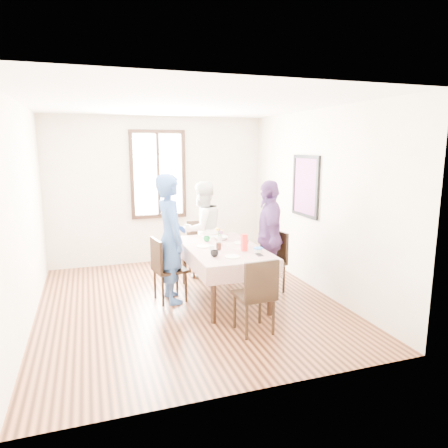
{
  "coord_description": "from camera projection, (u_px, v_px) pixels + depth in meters",
  "views": [
    {
      "loc": [
        -1.26,
        -5.3,
        2.16
      ],
      "look_at": [
        0.52,
        -0.04,
        1.1
      ],
      "focal_mm": 32.61,
      "sensor_mm": 36.0,
      "label": 1
    }
  ],
  "objects": [
    {
      "name": "mug_flag",
      "position": [
        245.0,
        243.0,
        5.75
      ],
      "size": [
        0.14,
        0.14,
        0.09
      ],
      "primitive_type": "imported",
      "rotation": [
        0.0,
        0.0,
        0.87
      ],
      "color": "red",
      "rests_on": "tablecloth"
    },
    {
      "name": "window_frame",
      "position": [
        158.0,
        175.0,
        7.5
      ],
      "size": [
        1.02,
        0.06,
        1.62
      ],
      "primitive_type": "cube",
      "color": "black",
      "rests_on": "back_wall"
    },
    {
      "name": "person_right",
      "position": [
        268.0,
        237.0,
        6.02
      ],
      "size": [
        0.71,
        1.07,
        1.69
      ],
      "primitive_type": "imported",
      "rotation": [
        0.0,
        0.0,
        -1.9
      ],
      "color": "#56336C",
      "rests_on": "ground"
    },
    {
      "name": "person_left",
      "position": [
        170.0,
        239.0,
        5.65
      ],
      "size": [
        0.47,
        0.68,
        1.8
      ],
      "primitive_type": "imported",
      "rotation": [
        0.0,
        0.0,
        1.63
      ],
      "color": "#2F5090",
      "rests_on": "ground"
    },
    {
      "name": "juice_carton",
      "position": [
        244.0,
        243.0,
        5.51
      ],
      "size": [
        0.07,
        0.07,
        0.23
      ],
      "primitive_type": "cube",
      "color": "red",
      "rests_on": "tablecloth"
    },
    {
      "name": "back_wall",
      "position": [
        159.0,
        191.0,
        7.57
      ],
      "size": [
        4.0,
        0.0,
        4.0
      ],
      "primitive_type": "plane",
      "rotation": [
        1.57,
        0.0,
        0.0
      ],
      "color": "beige",
      "rests_on": "ground"
    },
    {
      "name": "flower_vase",
      "position": [
        220.0,
        241.0,
        5.82
      ],
      "size": [
        0.07,
        0.07,
        0.14
      ],
      "primitive_type": "cylinder",
      "color": "silver",
      "rests_on": "tablecloth"
    },
    {
      "name": "smartphone",
      "position": [
        259.0,
        255.0,
        5.32
      ],
      "size": [
        0.07,
        0.14,
        0.01
      ],
      "primitive_type": "cube",
      "color": "black",
      "rests_on": "tablecloth"
    },
    {
      "name": "art_poster",
      "position": [
        306.0,
        186.0,
        6.34
      ],
      "size": [
        0.04,
        0.76,
        0.96
      ],
      "primitive_type": "cube",
      "color": "red",
      "rests_on": "right_wall"
    },
    {
      "name": "mug_green",
      "position": [
        207.0,
        239.0,
        6.07
      ],
      "size": [
        0.13,
        0.13,
        0.08
      ],
      "primitive_type": "imported",
      "rotation": [
        0.0,
        0.0,
        -0.4
      ],
      "color": "#0C7226",
      "rests_on": "tablecloth"
    },
    {
      "name": "chair_far",
      "position": [
        201.0,
        249.0,
        6.88
      ],
      "size": [
        0.44,
        0.44,
        0.91
      ],
      "primitive_type": "cube",
      "rotation": [
        0.0,
        0.0,
        3.09
      ],
      "color": "black",
      "rests_on": "ground"
    },
    {
      "name": "jam_jar",
      "position": [
        219.0,
        246.0,
        5.58
      ],
      "size": [
        0.07,
        0.07,
        0.1
      ],
      "primitive_type": "cylinder",
      "color": "black",
      "rests_on": "tablecloth"
    },
    {
      "name": "chair_left",
      "position": [
        170.0,
        269.0,
        5.73
      ],
      "size": [
        0.48,
        0.48,
        0.91
      ],
      "primitive_type": "cube",
      "rotation": [
        0.0,
        0.0,
        -1.41
      ],
      "color": "black",
      "rests_on": "ground"
    },
    {
      "name": "butter_lid",
      "position": [
        258.0,
        248.0,
        5.45
      ],
      "size": [
        0.12,
        0.12,
        0.01
      ],
      "primitive_type": "cylinder",
      "color": "blue",
      "rests_on": "butter_tub"
    },
    {
      "name": "person_far",
      "position": [
        202.0,
        229.0,
        6.8
      ],
      "size": [
        0.95,
        0.85,
        1.6
      ],
      "primitive_type": "imported",
      "rotation": [
        0.0,
        0.0,
        3.53
      ],
      "color": "white",
      "rests_on": "ground"
    },
    {
      "name": "ground",
      "position": [
        188.0,
        302.0,
        5.73
      ],
      "size": [
        4.5,
        4.5,
        0.0
      ],
      "primitive_type": "plane",
      "color": "black",
      "rests_on": "ground"
    },
    {
      "name": "mug_black",
      "position": [
        214.0,
        254.0,
        5.23
      ],
      "size": [
        0.13,
        0.13,
        0.08
      ],
      "primitive_type": "imported",
      "rotation": [
        0.0,
        0.0,
        -0.35
      ],
      "color": "black",
      "rests_on": "tablecloth"
    },
    {
      "name": "right_wall",
      "position": [
        316.0,
        201.0,
        6.11
      ],
      "size": [
        0.0,
        4.5,
        4.5
      ],
      "primitive_type": "plane",
      "rotation": [
        1.57,
        0.0,
        -1.57
      ],
      "color": "beige",
      "rests_on": "ground"
    },
    {
      "name": "tablecloth",
      "position": [
        223.0,
        247.0,
        5.76
      ],
      "size": [
        1.0,
        1.79,
        0.01
      ],
      "primitive_type": "cube",
      "color": "#520D09",
      "rests_on": "dining_table"
    },
    {
      "name": "drinking_glass",
      "position": [
        212.0,
        249.0,
        5.46
      ],
      "size": [
        0.07,
        0.07,
        0.09
      ],
      "primitive_type": "cylinder",
      "color": "silver",
      "rests_on": "tablecloth"
    },
    {
      "name": "chair_near",
      "position": [
        254.0,
        295.0,
        4.75
      ],
      "size": [
        0.45,
        0.45,
        0.91
      ],
      "primitive_type": "cube",
      "rotation": [
        0.0,
        0.0,
        0.06
      ],
      "color": "black",
      "rests_on": "ground"
    },
    {
      "name": "serving_bowl",
      "position": [
        220.0,
        238.0,
        6.19
      ],
      "size": [
        0.23,
        0.23,
        0.05
      ],
      "primitive_type": "imported",
      "rotation": [
        0.0,
        0.0,
        0.03
      ],
      "color": "white",
      "rests_on": "tablecloth"
    },
    {
      "name": "chair_right",
      "position": [
        268.0,
        262.0,
        6.1
      ],
      "size": [
        0.48,
        0.48,
        0.91
      ],
      "primitive_type": "cube",
      "rotation": [
        0.0,
        0.0,
        1.71
      ],
      "color": "black",
      "rests_on": "ground"
    },
    {
      "name": "window_pane",
      "position": [
        158.0,
        175.0,
        7.51
      ],
      "size": [
        0.9,
        0.02,
        1.5
      ],
      "primitive_type": "cube",
      "color": "white",
      "rests_on": "back_wall"
    },
    {
      "name": "plate_right",
      "position": [
        240.0,
        243.0,
        5.97
      ],
      "size": [
        0.2,
        0.2,
        0.01
      ],
      "primitive_type": "cylinder",
      "color": "white",
      "rests_on": "tablecloth"
    },
    {
      "name": "dining_table",
      "position": [
        223.0,
        273.0,
        5.83
      ],
      "size": [
        0.88,
        1.67,
        0.75
      ],
      "primitive_type": "cube",
      "color": "black",
      "rests_on": "ground"
    },
    {
      "name": "plate_near",
      "position": [
        232.0,
        257.0,
        5.22
      ],
      "size": [
        0.2,
        0.2,
        0.01
      ],
      "primitive_type": "cylinder",
      "color": "white",
      "rests_on": "tablecloth"
    },
    {
      "name": "plate_far",
      "position": [
        208.0,
        237.0,
        6.37
      ],
      "size": [
        0.2,
        0.2,
        0.01
      ],
      "primitive_type": "cylinder",
      "color": "white",
      "rests_on": "tablecloth"
    },
    {
      "name": "butter_tub",
      "position": [
        258.0,
        250.0,
        5.45
      ],
      "size": [
        0.1,
        0.1,
        0.05
      ],
      "primitive_type": "cylinder",
      "color": "white",
      "rests_on": "tablecloth"
    },
    {
      "name": "flower_bunch",
      "position": [
        220.0,
        233.0,
        5.8
      ],
      "size": [
        0.09,
        0.09,
        0.1
      ],
      "primitive_type": null,
      "color": "yellow",
      "rests_on": "flower_vase"
    },
    {
      "name": "plate_left",
      "position": [
        203.0,
        246.0,
        5.76
      ],
      "size": [
        0.2,
        0.2,
        0.01
      ],
      "primitive_type": "cylinder",
      "color": "white",
      "rests_on": "tablecloth"
    }
  ]
}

